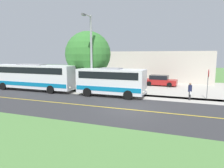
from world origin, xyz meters
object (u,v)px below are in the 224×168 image
object	(u,v)px
stop_sign	(208,79)
shuttle_bus_front	(111,81)
pedestrian_with_bags	(190,91)
street_light_pole	(91,51)
commercial_building	(157,65)
tree_curbside	(88,54)
transit_bus_rear	(32,76)
parked_car_near	(160,81)

from	to	relation	value
stop_sign	shuttle_bus_front	bearing A→B (deg)	-80.28
shuttle_bus_front	pedestrian_with_bags	xyz separation A→B (m)	(-0.73, 7.63, -0.73)
shuttle_bus_front	street_light_pole	world-z (taller)	street_light_pole
shuttle_bus_front	pedestrian_with_bags	size ratio (longest dim) A/B	4.34
stop_sign	commercial_building	xyz separation A→B (m)	(-15.30, -6.84, 0.43)
street_light_pole	tree_curbside	bearing A→B (deg)	-147.41
street_light_pole	commercial_building	bearing A→B (deg)	163.74
pedestrian_with_bags	stop_sign	distance (m)	2.08
street_light_pole	transit_bus_rear	bearing A→B (deg)	-86.87
pedestrian_with_bags	stop_sign	xyz separation A→B (m)	(-0.85, 1.56, 1.10)
transit_bus_rear	commercial_building	xyz separation A→B (m)	(-16.94, 12.46, 0.67)
stop_sign	commercial_building	world-z (taller)	commercial_building
street_light_pole	tree_curbside	size ratio (longest dim) A/B	1.18
shuttle_bus_front	parked_car_near	world-z (taller)	shuttle_bus_front
tree_curbside	commercial_building	xyz separation A→B (m)	(-14.00, 6.43, -1.91)
pedestrian_with_bags	parked_car_near	world-z (taller)	pedestrian_with_bags
parked_car_near	commercial_building	size ratio (longest dim) A/B	0.26
pedestrian_with_bags	stop_sign	bearing A→B (deg)	118.58
parked_car_near	tree_curbside	xyz separation A→B (m)	(6.02, -7.97, 3.62)
stop_sign	tree_curbside	world-z (taller)	tree_curbside
stop_sign	tree_curbside	distance (m)	13.53
stop_sign	street_light_pole	xyz separation A→B (m)	(1.22, -11.65, 2.63)
stop_sign	tree_curbside	xyz separation A→B (m)	(-1.30, -13.26, 2.34)
pedestrian_with_bags	street_light_pole	world-z (taller)	street_light_pole
pedestrian_with_bags	street_light_pole	distance (m)	10.77
transit_bus_rear	pedestrian_with_bags	xyz separation A→B (m)	(-0.79, 17.74, -0.86)
street_light_pole	parked_car_near	xyz separation A→B (m)	(-8.53, 6.36, -3.90)
pedestrian_with_bags	parked_car_near	bearing A→B (deg)	-155.38
shuttle_bus_front	transit_bus_rear	size ratio (longest dim) A/B	0.62
street_light_pole	commercial_building	world-z (taller)	street_light_pole
stop_sign	pedestrian_with_bags	bearing A→B (deg)	-61.42
parked_car_near	transit_bus_rear	bearing A→B (deg)	-57.41
parked_car_near	commercial_building	xyz separation A→B (m)	(-7.98, -1.54, 1.70)
commercial_building	parked_car_near	bearing A→B (deg)	10.91
transit_bus_rear	shuttle_bus_front	bearing A→B (deg)	90.36
pedestrian_with_bags	commercial_building	size ratio (longest dim) A/B	0.09
stop_sign	commercial_building	bearing A→B (deg)	-155.92
shuttle_bus_front	commercial_building	size ratio (longest dim) A/B	0.40
stop_sign	parked_car_near	xyz separation A→B (m)	(-7.32, -5.30, -1.28)
stop_sign	street_light_pole	distance (m)	12.01
shuttle_bus_front	street_light_pole	distance (m)	3.90
pedestrian_with_bags	tree_curbside	distance (m)	12.39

